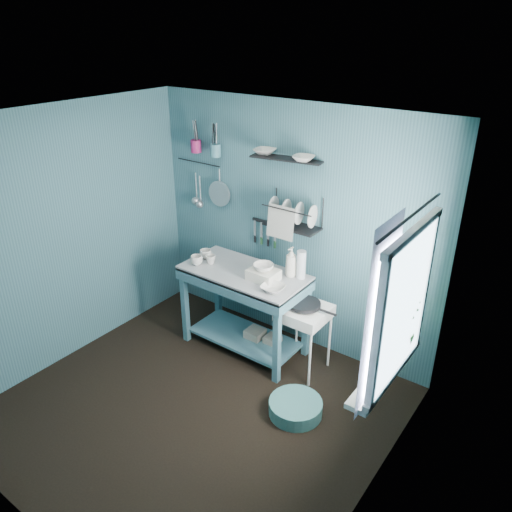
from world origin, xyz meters
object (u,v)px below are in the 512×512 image
Objects in this scene: mug_mid at (211,259)px; wash_tub at (263,275)px; mug_right at (206,254)px; utensil_cup_magenta at (196,146)px; colander at (219,194)px; water_bottle at (301,265)px; hotplate_stand at (303,339)px; floor_basin at (295,408)px; storage_tin_small at (272,345)px; potted_plant at (397,324)px; soap_bottle at (291,262)px; work_counter at (244,310)px; storage_tin_large at (255,339)px; mug_left at (197,260)px; dish_rack at (293,212)px; utensil_cup_teal at (216,150)px; frying_pan at (305,304)px.

mug_mid is 0.36× the size of wash_tub.
utensil_cup_magenta is at bearing 136.97° from mug_right.
utensil_cup_magenta is 0.46× the size of colander.
wash_tub is 0.37m from water_bottle.
floor_basin is at bearing -52.54° from hotplate_stand.
storage_tin_small reaches higher than floor_basin.
utensil_cup_magenta is at bearing 160.03° from wash_tub.
utensil_cup_magenta is 2.83m from floor_basin.
potted_plant is (1.00, -0.34, 0.73)m from hotplate_stand.
work_counter is at bearing -154.54° from soap_bottle.
storage_tin_small is (0.68, 0.14, -0.84)m from mug_mid.
storage_tin_large reaches higher than floor_basin.
mug_left reaches higher than storage_tin_small.
storage_tin_large is at bearing 167.74° from potted_plant.
work_counter is 5.75× the size of storage_tin_large.
dish_rack is (0.80, 0.52, 0.54)m from mug_left.
utensil_cup_magenta is (-1.19, 0.43, 0.99)m from wash_tub.
floor_basin is at bearing -29.95° from utensil_cup_teal.
utensil_cup_magenta is 0.27m from utensil_cup_teal.
colander is 1.27× the size of storage_tin_large.
water_bottle is 1.26m from potted_plant.
wash_tub is at bearing -127.69° from soap_bottle.
utensil_cup_teal is (-0.99, 0.05, 0.44)m from dish_rack.
mug_left is 0.56× the size of storage_tin_large.
wash_tub is 1.24m from floor_basin.
storage_tin_large is (-0.58, -0.00, -0.63)m from frying_pan.
colander is at bearing 169.32° from water_bottle.
mug_mid is 0.77× the size of utensil_cup_teal.
work_counter is 2.68× the size of floor_basin.
mug_left is 0.18× the size of hotplate_stand.
storage_tin_large is at bearing -25.23° from utensil_cup_teal.
colander reaches higher than mug_left.
floor_basin is (0.55, -0.73, -0.98)m from soap_bottle.
mug_left is at bearing 165.65° from floor_basin.
dish_rack is 1.80m from floor_basin.
colander is at bearing 167.35° from soap_bottle.
utensil_cup_magenta is at bearing 171.10° from soap_bottle.
hotplate_stand is at bearing 0.00° from storage_tin_large.
utensil_cup_teal is at bearing 150.05° from floor_basin.
wash_tub is at bearing -13.46° from work_counter.
mug_left is 1.00× the size of mug_right.
utensil_cup_magenta reaches higher than storage_tin_large.
hotplate_stand is 1.48× the size of floor_basin.
dish_rack is 2.75× the size of storage_tin_small.
work_counter reaches higher than frying_pan.
utensil_cup_teal is (-1.09, 0.21, 0.88)m from soap_bottle.
dish_rack is 0.98m from colander.
storage_tin_small is (0.78, 0.24, -0.84)m from mug_left.
floor_basin is (1.45, -0.37, -0.88)m from mug_left.
work_counter is 1.28m from colander.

